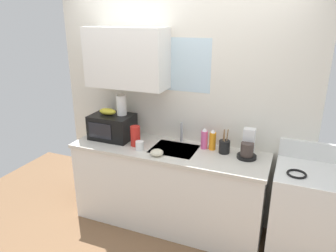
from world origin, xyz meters
TOP-DOWN VIEW (x-y plane):
  - kitchen_wall_assembly at (-0.10, 0.31)m, footprint 2.82×0.42m
  - counter_unit at (0.00, 0.00)m, footprint 2.05×0.63m
  - sink_faucet at (0.06, 0.24)m, footprint 0.03×0.03m
  - stove_range at (1.37, 0.00)m, footprint 0.60×0.60m
  - microwave at (-0.69, 0.05)m, footprint 0.46×0.35m
  - banana_bunch at (-0.74, 0.05)m, footprint 0.20×0.11m
  - paper_towel_roll at (-0.59, 0.10)m, footprint 0.11×0.11m
  - coffee_maker at (0.79, 0.11)m, footprint 0.19×0.21m
  - dish_soap_bottle_pink at (0.34, 0.15)m, footprint 0.07×0.07m
  - dish_soap_bottle_orange at (0.43, 0.15)m, footprint 0.07×0.07m
  - cereal_canister at (-0.35, -0.05)m, footprint 0.10×0.10m
  - mug_white at (-0.26, -0.14)m, footprint 0.08×0.08m
  - utensil_crock at (0.56, 0.12)m, footprint 0.11×0.11m
  - small_bowl at (-0.04, -0.20)m, footprint 0.13×0.13m

SIDE VIEW (x-z plane):
  - stove_range at x=1.37m, z-range -0.08..1.00m
  - counter_unit at x=0.00m, z-range 0.01..0.91m
  - small_bowl at x=-0.04m, z-range 0.90..0.96m
  - mug_white at x=-0.26m, z-range 0.90..0.99m
  - utensil_crock at x=0.56m, z-range 0.84..1.10m
  - dish_soap_bottle_orange at x=0.43m, z-range 0.89..1.11m
  - coffee_maker at x=0.79m, z-range 0.86..1.14m
  - dish_soap_bottle_pink at x=0.34m, z-range 0.89..1.12m
  - cereal_canister at x=-0.35m, z-range 0.90..1.11m
  - sink_faucet at x=0.06m, z-range 0.90..1.12m
  - microwave at x=-0.69m, z-range 0.90..1.17m
  - banana_bunch at x=-0.74m, z-range 1.17..1.24m
  - paper_towel_roll at x=-0.59m, z-range 1.17..1.39m
  - kitchen_wall_assembly at x=-0.10m, z-range 0.11..2.61m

